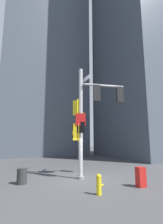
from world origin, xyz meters
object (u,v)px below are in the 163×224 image
fire_hydrant (99,184)px  trash_bin (22,176)px  signal_pole_assembly (86,116)px  newspaper_box (141,177)px

fire_hydrant → trash_bin: (-3.00, 3.35, -0.05)m
fire_hydrant → trash_bin: bearing=131.9°
signal_pole_assembly → fire_hydrant: size_ratio=8.16×
signal_pole_assembly → fire_hydrant: 5.05m
signal_pole_assembly → newspaper_box: 5.02m
trash_bin → signal_pole_assembly: bearing=1.3°
signal_pole_assembly → newspaper_box: size_ratio=7.31×
signal_pole_assembly → trash_bin: signal_pole_assembly is taller
signal_pole_assembly → newspaper_box: signal_pole_assembly is taller
fire_hydrant → signal_pole_assembly: bearing=74.9°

